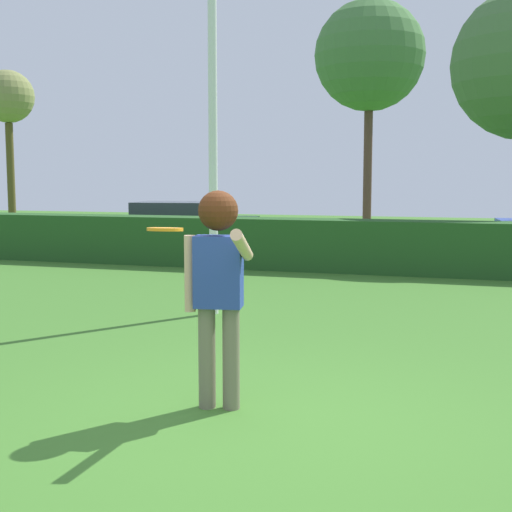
# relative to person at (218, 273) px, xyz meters

# --- Properties ---
(ground_plane) EXTENTS (60.00, 60.00, 0.00)m
(ground_plane) POSITION_rel_person_xyz_m (0.37, -0.26, -1.12)
(ground_plane) COLOR #3D7228
(person) EXTENTS (0.66, 0.70, 1.78)m
(person) POSITION_rel_person_xyz_m (0.00, 0.00, 0.00)
(person) COLOR #746D57
(person) RESTS_ON ground
(frisbee) EXTENTS (0.25, 0.25, 0.03)m
(frisbee) POSITION_rel_person_xyz_m (-0.09, -0.79, 0.40)
(frisbee) COLOR orange
(lamppost) EXTENTS (0.24, 0.24, 6.69)m
(lamppost) POSITION_rel_person_xyz_m (-1.48, 3.75, 2.54)
(lamppost) COLOR silver
(lamppost) RESTS_ON ground
(hedge_row) EXTENTS (28.42, 0.90, 1.05)m
(hedge_row) POSITION_rel_person_xyz_m (0.37, 8.74, -0.60)
(hedge_row) COLOR #234F1F
(hedge_row) RESTS_ON ground
(parked_car_green) EXTENTS (4.37, 2.20, 1.25)m
(parked_car_green) POSITION_rel_person_xyz_m (-5.73, 12.08, -0.44)
(parked_car_green) COLOR #1E6633
(parked_car_green) RESTS_ON ground
(bare_elm_tree) EXTENTS (1.88, 1.88, 5.77)m
(bare_elm_tree) POSITION_rel_person_xyz_m (-14.30, 16.46, 3.58)
(bare_elm_tree) COLOR #4F451F
(bare_elm_tree) RESTS_ON ground
(willow_tree) EXTENTS (3.64, 3.64, 7.74)m
(willow_tree) POSITION_rel_person_xyz_m (-1.56, 18.37, 4.77)
(willow_tree) COLOR brown
(willow_tree) RESTS_ON ground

